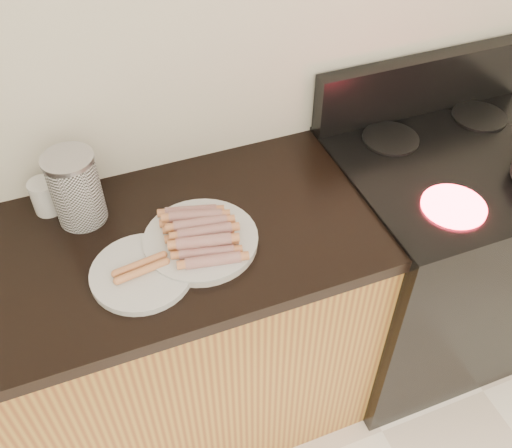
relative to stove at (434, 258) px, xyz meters
name	(u,v)px	position (x,y,z in m)	size (l,w,h in m)	color
wall_back	(181,36)	(-0.78, 0.32, 0.84)	(4.00, 0.04, 2.60)	silver
cabinet_base	(12,393)	(-1.48, 0.01, -0.03)	(2.20, 0.59, 0.86)	olive
stove	(434,258)	(0.00, 0.00, 0.00)	(0.76, 0.65, 0.91)	black
stove_panel	(422,84)	(0.00, 0.28, 0.55)	(0.76, 0.06, 0.20)	black
burner_near_left	(454,206)	(-0.17, -0.17, 0.46)	(0.18, 0.18, 0.01)	#FF1E2D
burner_far_left	(390,139)	(-0.17, 0.17, 0.46)	(0.18, 0.18, 0.01)	black
burner_far_right	(479,117)	(0.17, 0.17, 0.46)	(0.18, 0.18, 0.01)	black
main_plate	(201,242)	(-0.87, -0.04, 0.45)	(0.30, 0.30, 0.02)	silver
side_plate	(142,273)	(-1.04, -0.09, 0.45)	(0.26, 0.26, 0.02)	white
hotdog_pile	(200,232)	(-0.87, -0.04, 0.49)	(0.14, 0.25, 0.06)	#98433B
plain_sausages	(141,268)	(-1.04, -0.09, 0.47)	(0.13, 0.06, 0.02)	#B06334
canister	(76,189)	(-1.14, 0.18, 0.55)	(0.14, 0.14, 0.21)	white
mug	(45,196)	(-1.22, 0.24, 0.49)	(0.08, 0.08, 0.10)	silver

